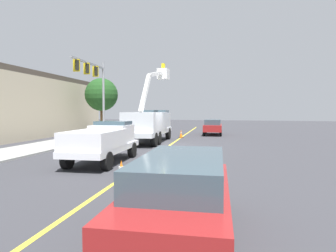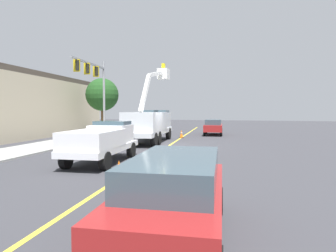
{
  "view_description": "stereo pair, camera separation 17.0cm",
  "coord_description": "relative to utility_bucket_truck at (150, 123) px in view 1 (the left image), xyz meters",
  "views": [
    {
      "loc": [
        -21.02,
        -5.97,
        2.63
      ],
      "look_at": [
        1.33,
        0.53,
        1.4
      ],
      "focal_mm": 30.82,
      "sensor_mm": 36.0,
      "label": 1
    },
    {
      "loc": [
        -20.97,
        -6.13,
        2.63
      ],
      "look_at": [
        1.33,
        0.53,
        1.4
      ],
      "focal_mm": 30.82,
      "sensor_mm": 36.0,
      "label": 2
    }
  ],
  "objects": [
    {
      "name": "traffic_signal_mast",
      "position": [
        1.39,
        5.93,
        3.78
      ],
      "size": [
        6.47,
        0.96,
        7.57
      ],
      "color": "gray",
      "rests_on": "ground"
    },
    {
      "name": "service_pickup_truck",
      "position": [
        -9.68,
        -0.99,
        -0.49
      ],
      "size": [
        5.79,
        2.67,
        2.06
      ],
      "color": "white",
      "rests_on": "ground"
    },
    {
      "name": "utility_bucket_truck",
      "position": [
        0.0,
        0.0,
        0.0
      ],
      "size": [
        8.42,
        3.34,
        6.7
      ],
      "color": "silver",
      "rests_on": "ground"
    },
    {
      "name": "sidewalk_far_side",
      "position": [
        -2.59,
        6.53,
        -1.55
      ],
      "size": [
        60.05,
        9.81,
        0.12
      ],
      "primitive_type": "cube",
      "rotation": [
        0.0,
        0.0,
        0.1
      ],
      "color": "#9E9E99",
      "rests_on": "ground"
    },
    {
      "name": "trailing_sedan",
      "position": [
        -17.0,
        -6.83,
        -0.63
      ],
      "size": [
        4.97,
        2.39,
        1.69
      ],
      "color": "maroon",
      "rests_on": "ground"
    },
    {
      "name": "street_tree_right",
      "position": [
        6.93,
        8.34,
        2.86
      ],
      "size": [
        3.74,
        3.74,
        6.35
      ],
      "color": "brown",
      "rests_on": "ground"
    },
    {
      "name": "lane_centre_stripe",
      "position": [
        -1.67,
        -2.24,
        -1.6
      ],
      "size": [
        49.75,
        5.35,
        0.01
      ],
      "primitive_type": "cube",
      "rotation": [
        0.0,
        0.0,
        0.1
      ],
      "color": "yellow",
      "rests_on": "ground"
    },
    {
      "name": "traffic_cone_mid_front",
      "position": [
        4.44,
        -1.65,
        -1.22
      ],
      "size": [
        0.4,
        0.4,
        0.79
      ],
      "color": "black",
      "rests_on": "ground"
    },
    {
      "name": "traffic_cone_leading",
      "position": [
        -12.77,
        -3.47,
        -1.23
      ],
      "size": [
        0.4,
        0.4,
        0.77
      ],
      "color": "black",
      "rests_on": "ground"
    },
    {
      "name": "passing_minivan",
      "position": [
        8.88,
        -4.13,
        -0.63
      ],
      "size": [
        4.97,
        2.39,
        1.69
      ],
      "color": "maroon",
      "rests_on": "ground"
    },
    {
      "name": "ground",
      "position": [
        -1.67,
        -2.24,
        -1.61
      ],
      "size": [
        120.0,
        120.0,
        0.0
      ],
      "primitive_type": "plane",
      "color": "#38383D"
    },
    {
      "name": "commercial_building_backdrop",
      "position": [
        1.98,
        15.44,
        1.56
      ],
      "size": [
        21.76,
        10.98,
        6.33
      ],
      "color": "beige",
      "rests_on": "ground"
    }
  ]
}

